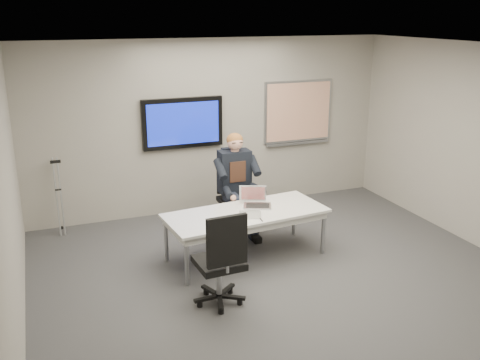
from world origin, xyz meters
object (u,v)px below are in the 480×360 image
object	(u,v)px
conference_table	(246,217)
office_chair_near	(221,276)
laptop	(255,201)
office_chair_far	(233,208)
seated_person	(239,195)

from	to	relation	value
conference_table	office_chair_near	world-z (taller)	office_chair_near
conference_table	laptop	xyz separation A→B (m)	(0.22, 0.19, 0.14)
office_chair_far	laptop	bearing A→B (deg)	-87.38
conference_table	office_chair_far	bearing A→B (deg)	73.13
conference_table	office_chair_far	distance (m)	1.12
office_chair_far	office_chair_near	bearing A→B (deg)	-111.49
office_chair_far	office_chair_near	size ratio (longest dim) A/B	0.88
conference_table	office_chair_near	distance (m)	1.28
office_chair_near	seated_person	distance (m)	2.07
office_chair_far	seated_person	size ratio (longest dim) A/B	0.67
conference_table	laptop	world-z (taller)	laptop
laptop	seated_person	bearing A→B (deg)	113.27
office_chair_near	seated_person	world-z (taller)	seated_person
seated_person	office_chair_far	bearing A→B (deg)	90.31
conference_table	seated_person	xyz separation A→B (m)	(0.21, 0.80, 0.02)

